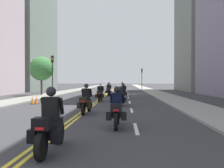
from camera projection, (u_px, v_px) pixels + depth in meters
name	position (u px, v px, depth m)	size (l,w,h in m)	color
ground_plane	(112.00, 90.00, 49.77)	(264.00, 264.00, 0.00)	#343437
sidewalk_left	(76.00, 90.00, 50.11)	(2.86, 144.00, 0.12)	gray
sidewalk_right	(149.00, 90.00, 49.42)	(2.86, 144.00, 0.12)	gray
centreline_yellow_inner	(111.00, 90.00, 49.77)	(0.12, 132.00, 0.01)	yellow
centreline_yellow_outer	(113.00, 90.00, 49.76)	(0.12, 132.00, 0.01)	yellow
lane_dashes_white	(128.00, 96.00, 30.65)	(0.14, 56.40, 0.01)	silver
building_left_2	(25.00, 13.00, 49.64)	(8.41, 16.95, 30.10)	slate
building_right_2	(200.00, 26.00, 46.40)	(6.69, 13.77, 23.79)	slate
motorcycle_0	(50.00, 126.00, 6.43)	(0.76, 2.26, 1.67)	black
motorcycle_1	(117.00, 110.00, 9.90)	(0.77, 2.18, 1.61)	black
motorcycle_2	(86.00, 102.00, 14.05)	(0.78, 2.29, 1.67)	black
motorcycle_3	(121.00, 97.00, 18.45)	(0.77, 2.09, 1.60)	black
motorcycle_4	(100.00, 94.00, 22.47)	(0.78, 2.14, 1.63)	black
motorcycle_5	(124.00, 92.00, 26.73)	(0.76, 2.09, 1.57)	black
motorcycle_6	(109.00, 90.00, 30.76)	(0.78, 2.15, 1.66)	black
motorcycle_7	(122.00, 90.00, 34.13)	(0.76, 2.19, 1.66)	black
traffic_cone_0	(32.00, 100.00, 19.77)	(0.33, 0.33, 0.65)	black
traffic_cone_2	(36.00, 100.00, 20.10)	(0.36, 0.36, 0.64)	black
traffic_light_near	(52.00, 68.00, 29.91)	(0.28, 0.38, 4.79)	black
traffic_light_far	(142.00, 75.00, 53.33)	(0.28, 0.38, 4.41)	black
street_tree_0	(41.00, 69.00, 31.42)	(2.98, 2.98, 4.84)	#513924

